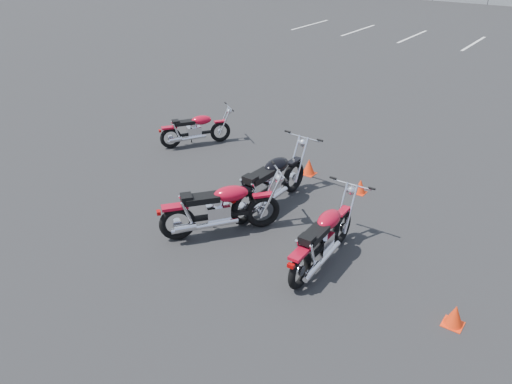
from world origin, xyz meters
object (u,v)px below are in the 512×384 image
Objects in this scene: motorcycle_front_red at (195,129)px; motorcycle_third_red at (220,209)px; motorcycle_rear_red at (323,238)px; motorcycle_second_black at (270,182)px.

motorcycle_front_red is 4.23m from motorcycle_third_red.
motorcycle_front_red is at bearing 152.92° from motorcycle_rear_red.
motorcycle_second_black is 1.32m from motorcycle_third_red.
motorcycle_third_red reaches higher than motorcycle_rear_red.
motorcycle_front_red is 0.86× the size of motorcycle_third_red.
motorcycle_second_black is (3.30, -1.52, 0.11)m from motorcycle_front_red.
motorcycle_third_red is at bearing -172.42° from motorcycle_rear_red.
motorcycle_second_black is 2.04m from motorcycle_rear_red.
motorcycle_front_red is 0.81× the size of motorcycle_rear_red.
motorcycle_rear_red is at bearing -31.30° from motorcycle_second_black.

